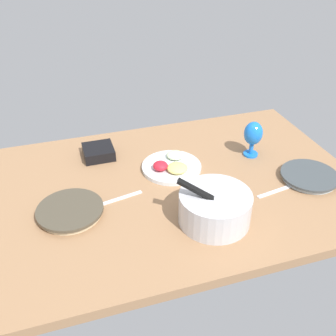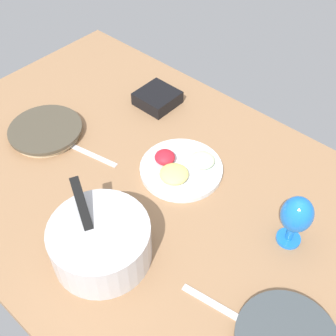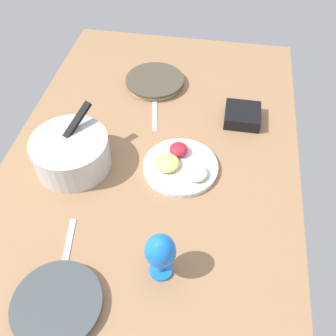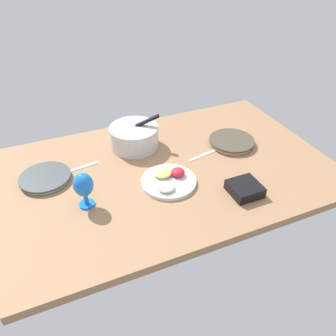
# 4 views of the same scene
# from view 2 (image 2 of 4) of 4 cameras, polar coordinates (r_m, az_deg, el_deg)

# --- Properties ---
(ground_plane) EXTENTS (1.60, 1.04, 0.04)m
(ground_plane) POSITION_cam_2_polar(r_m,az_deg,el_deg) (1.34, -3.09, -2.36)
(ground_plane) COLOR #99704C
(dinner_plate_right) EXTENTS (0.25, 0.25, 0.03)m
(dinner_plate_right) POSITION_cam_2_polar(r_m,az_deg,el_deg) (1.52, -15.94, 4.75)
(dinner_plate_right) COLOR beige
(dinner_plate_right) RESTS_ON ground_plane
(mixing_bowl) EXTENTS (0.27, 0.26, 0.18)m
(mixing_bowl) POSITION_cam_2_polar(r_m,az_deg,el_deg) (1.13, -8.97, -9.60)
(mixing_bowl) COLOR silver
(mixing_bowl) RESTS_ON ground_plane
(fruit_platter) EXTENTS (0.26, 0.26, 0.06)m
(fruit_platter) POSITION_cam_2_polar(r_m,az_deg,el_deg) (1.34, 1.71, 0.03)
(fruit_platter) COLOR silver
(fruit_platter) RESTS_ON ground_plane
(hurricane_glass_blue) EXTENTS (0.08, 0.08, 0.17)m
(hurricane_glass_blue) POSITION_cam_2_polar(r_m,az_deg,el_deg) (1.16, 16.70, -6.17)
(hurricane_glass_blue) COLOR blue
(hurricane_glass_blue) RESTS_ON ground_plane
(square_bowl_black) EXTENTS (0.14, 0.14, 0.05)m
(square_bowl_black) POSITION_cam_2_polar(r_m,az_deg,el_deg) (1.59, -1.43, 9.35)
(square_bowl_black) COLOR black
(square_bowl_black) RESTS_ON ground_plane
(fork_by_left_plate) EXTENTS (0.18, 0.05, 0.01)m
(fork_by_left_plate) POSITION_cam_2_polar(r_m,az_deg,el_deg) (1.10, 6.26, -17.59)
(fork_by_left_plate) COLOR silver
(fork_by_left_plate) RESTS_ON ground_plane
(fork_by_right_plate) EXTENTS (0.18, 0.05, 0.01)m
(fork_by_right_plate) POSITION_cam_2_polar(r_m,az_deg,el_deg) (1.42, -9.86, 1.67)
(fork_by_right_plate) COLOR silver
(fork_by_right_plate) RESTS_ON ground_plane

